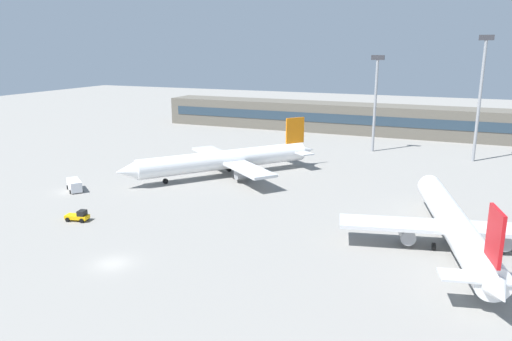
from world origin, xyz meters
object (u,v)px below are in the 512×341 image
object	(u,v)px
airplane_near	(453,222)
service_van_white	(74,185)
airplane_mid	(224,160)
floodlight_tower_east	(481,91)
baggage_tug_yellow	(78,216)
floodlight_tower_west	(376,96)

from	to	relation	value
airplane_near	service_van_white	distance (m)	66.46
airplane_mid	service_van_white	distance (m)	29.85
floodlight_tower_east	airplane_near	bearing A→B (deg)	-93.46
airplane_near	baggage_tug_yellow	xyz separation A→B (m)	(-53.92, -12.38, -2.50)
baggage_tug_yellow	floodlight_tower_west	bearing A→B (deg)	64.97
baggage_tug_yellow	floodlight_tower_west	size ratio (longest dim) A/B	0.16
airplane_near	floodlight_tower_west	distance (m)	63.25
service_van_white	floodlight_tower_east	xyz separation A→B (m)	(69.85, 56.23, 15.51)
baggage_tug_yellow	service_van_white	world-z (taller)	service_van_white
airplane_mid	service_van_white	size ratio (longest dim) A/B	7.00
airplane_near	baggage_tug_yellow	world-z (taller)	airplane_near
airplane_mid	service_van_white	world-z (taller)	airplane_mid
floodlight_tower_west	baggage_tug_yellow	bearing A→B (deg)	-115.03
airplane_mid	baggage_tug_yellow	size ratio (longest dim) A/B	9.74
airplane_mid	floodlight_tower_east	size ratio (longest dim) A/B	1.28
airplane_mid	floodlight_tower_east	bearing A→B (deg)	36.03
baggage_tug_yellow	floodlight_tower_east	xyz separation A→B (m)	(57.34, 68.93, 15.82)
baggage_tug_yellow	service_van_white	bearing A→B (deg)	134.55
baggage_tug_yellow	airplane_near	bearing A→B (deg)	12.93
baggage_tug_yellow	service_van_white	distance (m)	17.83
service_van_white	floodlight_tower_west	distance (m)	75.35
floodlight_tower_west	floodlight_tower_east	xyz separation A→B (m)	(24.13, -2.21, 2.38)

